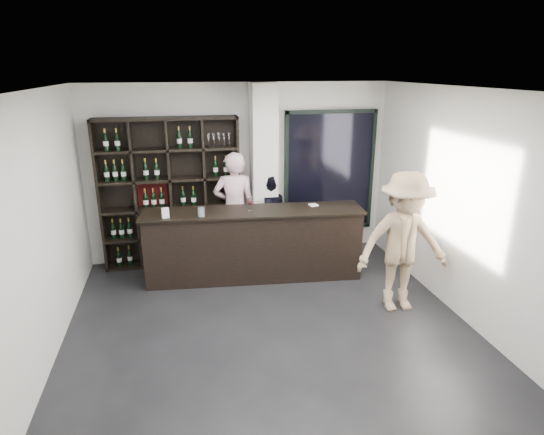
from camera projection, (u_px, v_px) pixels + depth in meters
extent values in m
cube|color=black|center=(274.00, 339.00, 5.49)|extent=(5.00, 5.50, 0.01)
cube|color=silver|center=(264.00, 175.00, 7.39)|extent=(0.40, 0.40, 2.90)
cube|color=black|center=(330.00, 172.00, 7.84)|extent=(1.60, 0.08, 2.10)
cube|color=black|center=(330.00, 172.00, 7.84)|extent=(1.48, 0.02, 1.98)
cube|color=black|center=(254.00, 245.00, 6.95)|extent=(3.23, 0.61, 1.06)
cube|color=black|center=(253.00, 211.00, 6.78)|extent=(3.31, 0.69, 0.03)
imported|color=beige|center=(235.00, 209.00, 7.39)|extent=(0.71, 0.50, 1.86)
imported|color=black|center=(268.00, 217.00, 7.55)|extent=(0.87, 0.77, 1.51)
imported|color=#A28362|center=(403.00, 243.00, 5.91)|extent=(1.27, 0.78, 1.90)
cylinder|color=#A7BEC9|center=(201.00, 212.00, 6.49)|extent=(0.10, 0.10, 0.13)
cube|color=white|center=(313.00, 205.00, 7.00)|extent=(0.14, 0.14, 0.02)
cube|color=white|center=(165.00, 213.00, 6.41)|extent=(0.11, 0.07, 0.15)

